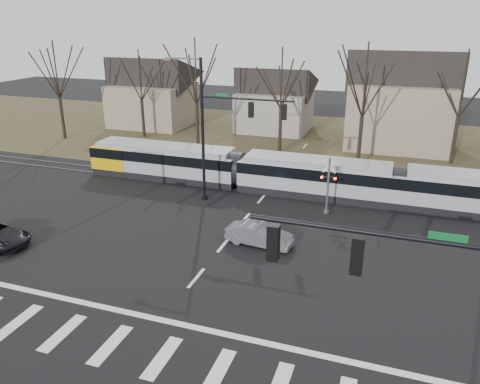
% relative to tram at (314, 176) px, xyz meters
% --- Properties ---
extents(ground, '(140.00, 140.00, 0.00)m').
position_rel_tram_xyz_m(ground, '(-3.47, -16.00, -1.55)').
color(ground, black).
extents(grass_verge, '(140.00, 28.00, 0.01)m').
position_rel_tram_xyz_m(grass_verge, '(-3.47, 16.00, -1.55)').
color(grass_verge, '#38331E').
rests_on(grass_verge, ground).
extents(crosswalk, '(27.00, 2.60, 0.01)m').
position_rel_tram_xyz_m(crosswalk, '(-3.47, -20.00, -1.55)').
color(crosswalk, silver).
rests_on(crosswalk, ground).
extents(stop_line, '(28.00, 0.35, 0.01)m').
position_rel_tram_xyz_m(stop_line, '(-3.47, -17.80, -1.55)').
color(stop_line, silver).
rests_on(stop_line, ground).
extents(lane_dashes, '(0.18, 30.00, 0.01)m').
position_rel_tram_xyz_m(lane_dashes, '(-3.47, -0.00, -1.55)').
color(lane_dashes, silver).
rests_on(lane_dashes, ground).
extents(rail_pair, '(90.00, 1.52, 0.06)m').
position_rel_tram_xyz_m(rail_pair, '(-3.47, -0.20, -1.52)').
color(rail_pair, '#59595E').
rests_on(rail_pair, ground).
extents(tram, '(37.55, 2.79, 2.85)m').
position_rel_tram_xyz_m(tram, '(0.00, 0.00, 0.00)').
color(tram, gray).
rests_on(tram, ground).
extents(sedan, '(2.19, 4.26, 1.31)m').
position_rel_tram_xyz_m(sedan, '(-1.48, -9.26, -0.89)').
color(sedan, '#5C5D65').
rests_on(sedan, ground).
extents(signal_pole_near_right, '(6.72, 0.44, 8.00)m').
position_rel_tram_xyz_m(signal_pole_near_right, '(6.64, -22.00, 3.61)').
color(signal_pole_near_right, black).
rests_on(signal_pole_near_right, ground).
extents(signal_pole_far, '(9.28, 0.44, 10.20)m').
position_rel_tram_xyz_m(signal_pole_far, '(-5.88, -3.50, 4.15)').
color(signal_pole_far, black).
rests_on(signal_pole_far, ground).
extents(rail_crossing_signal, '(1.08, 0.36, 4.00)m').
position_rel_tram_xyz_m(rail_crossing_signal, '(1.53, -3.21, 0.33)').
color(rail_crossing_signal, '#59595B').
rests_on(rail_crossing_signal, ground).
extents(tree_row, '(59.20, 7.20, 10.00)m').
position_rel_tram_xyz_m(tree_row, '(-1.47, 10.00, 3.45)').
color(tree_row, black).
rests_on(tree_row, ground).
extents(house_a, '(9.72, 8.64, 8.60)m').
position_rel_tram_xyz_m(house_a, '(-23.47, 18.00, 2.91)').
color(house_a, gray).
rests_on(house_a, ground).
extents(house_b, '(8.64, 7.56, 7.65)m').
position_rel_tram_xyz_m(house_b, '(-8.47, 20.00, 2.42)').
color(house_b, gray).
rests_on(house_b, ground).
extents(house_c, '(10.80, 8.64, 10.10)m').
position_rel_tram_xyz_m(house_c, '(5.53, 17.00, 3.68)').
color(house_c, gray).
rests_on(house_c, ground).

